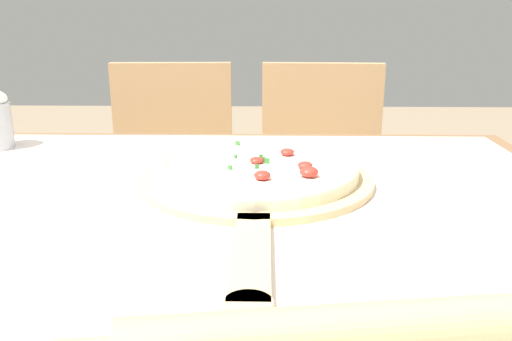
# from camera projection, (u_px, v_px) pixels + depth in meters

# --- Properties ---
(dining_table) EXTENTS (1.22, 1.00, 0.75)m
(dining_table) POSITION_uv_depth(u_px,v_px,m) (216.00, 277.00, 0.83)
(dining_table) COLOR brown
(dining_table) RESTS_ON ground_plane
(towel_cloth) EXTENTS (1.14, 0.92, 0.00)m
(towel_cloth) POSITION_uv_depth(u_px,v_px,m) (214.00, 210.00, 0.80)
(towel_cloth) COLOR silver
(towel_cloth) RESTS_ON dining_table
(pizza_peel) EXTENTS (0.39, 0.62, 0.01)m
(pizza_peel) POSITION_uv_depth(u_px,v_px,m) (256.00, 183.00, 0.89)
(pizza_peel) COLOR tan
(pizza_peel) RESTS_ON towel_cloth
(pizza) EXTENTS (0.34, 0.34, 0.04)m
(pizza) POSITION_uv_depth(u_px,v_px,m) (257.00, 168.00, 0.90)
(pizza) COLOR beige
(pizza) RESTS_ON pizza_peel
(rolling_pin) EXTENTS (0.42, 0.10, 0.05)m
(rolling_pin) POSITION_uv_depth(u_px,v_px,m) (322.00, 338.00, 0.44)
(rolling_pin) COLOR tan
(rolling_pin) RESTS_ON towel_cloth
(chair_left) EXTENTS (0.41, 0.41, 0.87)m
(chair_left) POSITION_uv_depth(u_px,v_px,m) (172.00, 184.00, 1.72)
(chair_left) COLOR tan
(chair_left) RESTS_ON ground_plane
(chair_right) EXTENTS (0.42, 0.42, 0.87)m
(chair_right) POSITION_uv_depth(u_px,v_px,m) (321.00, 185.00, 1.71)
(chair_right) COLOR tan
(chair_right) RESTS_ON ground_plane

